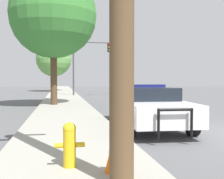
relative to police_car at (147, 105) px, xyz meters
name	(u,v)px	position (x,y,z in m)	size (l,w,h in m)	color
sidewalk_left	(70,137)	(-2.71, -1.58, -0.69)	(3.00, 110.00, 0.13)	#99968C
police_car	(147,105)	(0.00, 0.00, 0.00)	(2.31, 5.41, 1.47)	white
fire_hydrant	(70,143)	(-2.80, -4.41, -0.21)	(0.52, 0.23, 0.78)	gold
traffic_light	(88,57)	(-0.29, 17.76, 3.06)	(3.68, 0.35, 5.23)	#424247
car_background_oncoming	(122,87)	(4.10, 22.36, 0.00)	(2.04, 3.98, 1.42)	black
tree_sidewalk_far	(54,59)	(-3.83, 29.26, 3.61)	(4.68, 4.68, 6.59)	brown
tree_sidewalk_near	(53,15)	(-3.35, 7.93, 4.73)	(5.18, 5.18, 7.96)	#4C3823
traffic_cone	(113,155)	(-2.11, -4.83, -0.34)	(0.29, 0.29, 0.57)	orange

